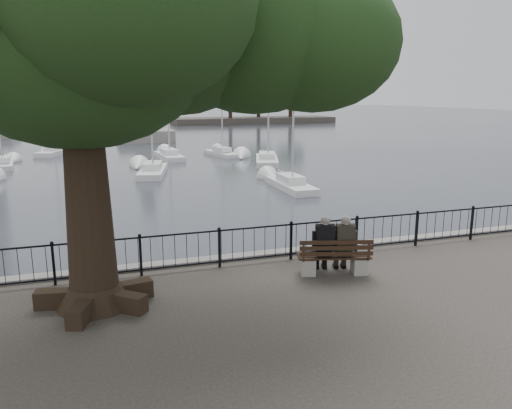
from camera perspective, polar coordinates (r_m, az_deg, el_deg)
name	(u,v)px	position (r m, az deg, el deg)	size (l,w,h in m)	color
harbor	(250,274)	(14.03, -0.64, -7.97)	(260.00, 260.00, 1.20)	slate
railing	(256,243)	(13.24, 0.00, -4.40)	(22.06, 0.06, 1.00)	black
bench	(334,261)	(12.66, 8.91, -6.44)	(1.89, 1.00, 0.96)	gray
person_left	(324,246)	(12.59, 7.72, -4.75)	(0.57, 0.82, 1.52)	black
person_right	(343,246)	(12.69, 9.96, -4.69)	(0.57, 0.82, 1.52)	black
tree	(120,17)	(10.77, -15.31, 19.95)	(10.95, 7.65, 8.94)	black
lion_monument	(144,121)	(59.84, -12.64, 9.26)	(6.17, 6.17, 9.06)	slate
sailboat_b	(153,169)	(34.85, -11.72, 3.96)	(2.75, 5.87, 12.82)	silver
sailboat_c	(291,184)	(29.08, 3.97, 2.38)	(1.56, 5.26, 9.47)	silver
sailboat_d	(267,159)	(39.83, 1.24, 5.17)	(3.47, 6.23, 10.21)	silver
sailboat_e	(3,163)	(42.02, -26.92, 4.25)	(1.81, 4.88, 10.64)	silver
sailboat_f	(169,155)	(43.22, -9.90, 5.60)	(1.97, 5.62, 10.87)	silver
sailboat_g	(222,152)	(44.58, -3.93, 5.96)	(2.33, 5.02, 9.90)	silver
sailboat_h	(55,150)	(49.27, -21.99, 5.75)	(3.33, 5.86, 11.96)	silver
far_shore	(257,101)	(93.76, 0.13, 11.70)	(30.00, 8.60, 9.18)	#2F2C28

